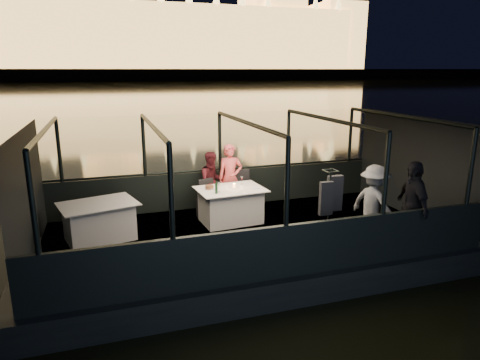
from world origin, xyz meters
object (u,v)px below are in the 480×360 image
object	(u,v)px
passenger_dark	(412,206)
coat_stand	(329,205)
chair_port_right	(243,193)
passenger_stripe	(374,200)
dining_table_aft	(99,221)
person_woman_coral	(230,180)
wine_bottle	(216,187)
person_man_maroon	(212,181)
chair_port_left	(208,198)
dining_table_central	(231,205)

from	to	relation	value
passenger_dark	coat_stand	bearing A→B (deg)	-93.65
chair_port_right	passenger_stripe	bearing A→B (deg)	-62.43
dining_table_aft	person_woman_coral	world-z (taller)	person_woman_coral
passenger_dark	chair_port_right	bearing A→B (deg)	-132.35
person_woman_coral	wine_bottle	world-z (taller)	person_woman_coral
coat_stand	passenger_stripe	xyz separation A→B (m)	(1.08, 0.16, -0.05)
person_woman_coral	person_man_maroon	distance (m)	0.43
person_man_maroon	passenger_stripe	size ratio (longest dim) A/B	0.93
person_man_maroon	coat_stand	bearing A→B (deg)	-71.98
passenger_stripe	passenger_dark	xyz separation A→B (m)	(0.42, -0.55, 0.00)
dining_table_aft	person_man_maroon	bearing A→B (deg)	22.27
chair_port_left	chair_port_right	distance (m)	0.90
dining_table_aft	coat_stand	distance (m)	4.47
wine_bottle	passenger_dark	bearing A→B (deg)	-34.96
chair_port_left	coat_stand	size ratio (longest dim) A/B	0.54
passenger_dark	person_woman_coral	bearing A→B (deg)	-131.31
person_woman_coral	person_man_maroon	xyz separation A→B (m)	(-0.43, 0.05, 0.00)
person_woman_coral	wine_bottle	distance (m)	1.25
person_woman_coral	passenger_dark	distance (m)	4.13
chair_port_right	chair_port_left	bearing A→B (deg)	178.77
person_woman_coral	passenger_stripe	size ratio (longest dim) A/B	1.04
person_man_maroon	passenger_stripe	xyz separation A→B (m)	(2.53, -2.78, 0.10)
person_woman_coral	wine_bottle	size ratio (longest dim) A/B	5.94
person_man_maroon	passenger_dark	distance (m)	4.44
passenger_stripe	person_woman_coral	bearing A→B (deg)	20.90
chair_port_left	passenger_stripe	size ratio (longest dim) A/B	0.55
person_woman_coral	chair_port_right	bearing A→B (deg)	-31.47
dining_table_central	coat_stand	bearing A→B (deg)	-58.66
wine_bottle	coat_stand	bearing A→B (deg)	-47.65
chair_port_right	wine_bottle	xyz separation A→B (m)	(-0.88, -0.85, 0.47)
person_man_maroon	person_woman_coral	bearing A→B (deg)	-15.41
dining_table_central	person_man_maroon	world-z (taller)	person_man_maroon
dining_table_aft	coat_stand	size ratio (longest dim) A/B	0.90
chair_port_left	wine_bottle	world-z (taller)	wine_bottle
dining_table_central	dining_table_aft	size ratio (longest dim) A/B	1.01
dining_table_aft	person_woman_coral	distance (m)	3.19
coat_stand	dining_table_central	bearing A→B (deg)	121.34
dining_table_aft	passenger_stripe	distance (m)	5.41
dining_table_central	passenger_stripe	size ratio (longest dim) A/B	0.94
dining_table_aft	person_woman_coral	size ratio (longest dim) A/B	0.89
wine_bottle	dining_table_central	bearing A→B (deg)	34.17
chair_port_left	chair_port_right	xyz separation A→B (m)	(0.89, 0.12, 0.00)
dining_table_aft	chair_port_right	distance (m)	3.35
dining_table_aft	wine_bottle	world-z (taller)	wine_bottle
person_man_maroon	dining_table_aft	bearing A→B (deg)	-166.01
passenger_stripe	wine_bottle	size ratio (longest dim) A/B	5.73
chair_port_right	wine_bottle	distance (m)	1.31
person_woman_coral	wine_bottle	bearing A→B (deg)	-111.25
coat_stand	passenger_dark	size ratio (longest dim) A/B	0.93
person_man_maroon	wine_bottle	bearing A→B (deg)	-108.23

